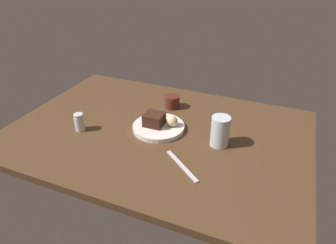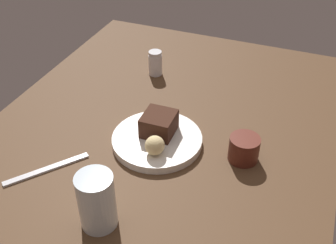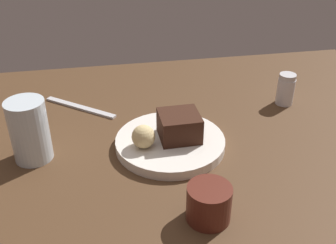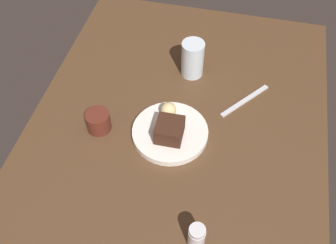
{
  "view_description": "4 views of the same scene",
  "coord_description": "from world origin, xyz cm",
  "px_view_note": "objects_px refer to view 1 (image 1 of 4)",
  "views": [
    {
      "loc": [
        44.66,
        -95.27,
        69.23
      ],
      "look_at": [
        2.94,
        4.15,
        5.47
      ],
      "focal_mm": 32.38,
      "sensor_mm": 36.0,
      "label": 1
    },
    {
      "loc": [
        69.16,
        31.26,
        66.59
      ],
      "look_at": [
        -5.02,
        1.92,
        5.98
      ],
      "focal_mm": 44.43,
      "sensor_mm": 36.0,
      "label": 2
    },
    {
      "loc": [
        12.21,
        65.22,
        47.65
      ],
      "look_at": [
        -0.53,
        -4.05,
        5.53
      ],
      "focal_mm": 43.1,
      "sensor_mm": 36.0,
      "label": 3
    },
    {
      "loc": [
        -67.35,
        -14.01,
        93.94
      ],
      "look_at": [
        2.69,
        2.37,
        5.03
      ],
      "focal_mm": 43.49,
      "sensor_mm": 36.0,
      "label": 4
    }
  ],
  "objects_px": {
    "coffee_cup": "(172,102)",
    "butter_knife": "(182,166)",
    "water_glass": "(220,132)",
    "chocolate_cake_slice": "(154,119)",
    "salt_shaker": "(79,122)",
    "bread_roll": "(172,121)",
    "dessert_plate": "(158,127)"
  },
  "relations": [
    {
      "from": "coffee_cup",
      "to": "butter_knife",
      "type": "bearing_deg",
      "value": -63.48
    },
    {
      "from": "water_glass",
      "to": "butter_knife",
      "type": "xyz_separation_m",
      "value": [
        -0.08,
        -0.18,
        -0.06
      ]
    },
    {
      "from": "chocolate_cake_slice",
      "to": "butter_knife",
      "type": "distance_m",
      "value": 0.27
    },
    {
      "from": "salt_shaker",
      "to": "water_glass",
      "type": "relative_size",
      "value": 0.62
    },
    {
      "from": "bread_roll",
      "to": "salt_shaker",
      "type": "relative_size",
      "value": 0.6
    },
    {
      "from": "water_glass",
      "to": "salt_shaker",
      "type": "bearing_deg",
      "value": -168.24
    },
    {
      "from": "salt_shaker",
      "to": "butter_knife",
      "type": "distance_m",
      "value": 0.47
    },
    {
      "from": "dessert_plate",
      "to": "salt_shaker",
      "type": "relative_size",
      "value": 2.88
    },
    {
      "from": "butter_knife",
      "to": "salt_shaker",
      "type": "bearing_deg",
      "value": 30.95
    },
    {
      "from": "bread_roll",
      "to": "coffee_cup",
      "type": "height_order",
      "value": "bread_roll"
    },
    {
      "from": "coffee_cup",
      "to": "butter_knife",
      "type": "height_order",
      "value": "coffee_cup"
    },
    {
      "from": "dessert_plate",
      "to": "coffee_cup",
      "type": "bearing_deg",
      "value": 95.12
    },
    {
      "from": "dessert_plate",
      "to": "butter_knife",
      "type": "relative_size",
      "value": 1.12
    },
    {
      "from": "dessert_plate",
      "to": "water_glass",
      "type": "height_order",
      "value": "water_glass"
    },
    {
      "from": "dessert_plate",
      "to": "salt_shaker",
      "type": "distance_m",
      "value": 0.32
    },
    {
      "from": "bread_roll",
      "to": "dessert_plate",
      "type": "bearing_deg",
      "value": -163.06
    },
    {
      "from": "water_glass",
      "to": "coffee_cup",
      "type": "relative_size",
      "value": 1.73
    },
    {
      "from": "water_glass",
      "to": "chocolate_cake_slice",
      "type": "bearing_deg",
      "value": 177.6
    },
    {
      "from": "butter_knife",
      "to": "water_glass",
      "type": "bearing_deg",
      "value": -77.05
    },
    {
      "from": "coffee_cup",
      "to": "chocolate_cake_slice",
      "type": "bearing_deg",
      "value": -89.08
    },
    {
      "from": "dessert_plate",
      "to": "coffee_cup",
      "type": "distance_m",
      "value": 0.2
    },
    {
      "from": "chocolate_cake_slice",
      "to": "water_glass",
      "type": "xyz_separation_m",
      "value": [
        0.28,
        -0.01,
        0.01
      ]
    },
    {
      "from": "bread_roll",
      "to": "butter_knife",
      "type": "bearing_deg",
      "value": -59.95
    },
    {
      "from": "bread_roll",
      "to": "coffee_cup",
      "type": "xyz_separation_m",
      "value": [
        -0.08,
        0.18,
        -0.01
      ]
    },
    {
      "from": "water_glass",
      "to": "butter_knife",
      "type": "relative_size",
      "value": 0.62
    },
    {
      "from": "bread_roll",
      "to": "salt_shaker",
      "type": "bearing_deg",
      "value": -157.2
    },
    {
      "from": "dessert_plate",
      "to": "bread_roll",
      "type": "relative_size",
      "value": 4.81
    },
    {
      "from": "bread_roll",
      "to": "butter_knife",
      "type": "xyz_separation_m",
      "value": [
        0.12,
        -0.21,
        -0.04
      ]
    },
    {
      "from": "salt_shaker",
      "to": "butter_knife",
      "type": "bearing_deg",
      "value": -7.43
    },
    {
      "from": "salt_shaker",
      "to": "bread_roll",
      "type": "bearing_deg",
      "value": 22.8
    },
    {
      "from": "coffee_cup",
      "to": "water_glass",
      "type": "bearing_deg",
      "value": -37.65
    },
    {
      "from": "coffee_cup",
      "to": "butter_knife",
      "type": "xyz_separation_m",
      "value": [
        0.2,
        -0.39,
        -0.03
      ]
    }
  ]
}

